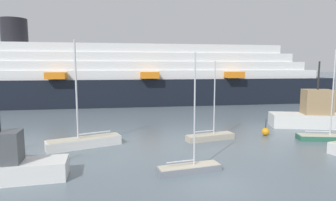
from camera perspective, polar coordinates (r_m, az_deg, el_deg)
name	(u,v)px	position (r m, az deg, el deg)	size (l,w,h in m)	color
ground_plane	(217,185)	(16.71, 9.95, -16.58)	(600.00, 600.00, 0.00)	slate
sailboat_0	(210,136)	(25.99, 8.58, -7.10)	(4.66, 1.94, 7.14)	#BCB29E
sailboat_1	(325,136)	(29.38, 29.32, -6.30)	(5.00, 2.54, 8.11)	#2D6B51
sailboat_2	(189,166)	(18.32, 4.35, -13.17)	(4.20, 1.62, 7.53)	gray
sailboat_3	(84,141)	(24.49, -16.64, -7.90)	(6.11, 3.24, 8.75)	white
fishing_boat_0	(313,115)	(34.79, 27.40, -2.55)	(9.13, 5.26, 7.19)	white
fishing_boat_1	(7,165)	(19.10, -29.92, -11.21)	(6.56, 2.35, 5.21)	white
channel_buoy_1	(266,132)	(28.93, 19.18, -5.97)	(0.74, 0.74, 1.61)	orange
cruise_ship	(105,78)	(51.44, -12.58, 4.54)	(82.33, 13.85, 14.54)	black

